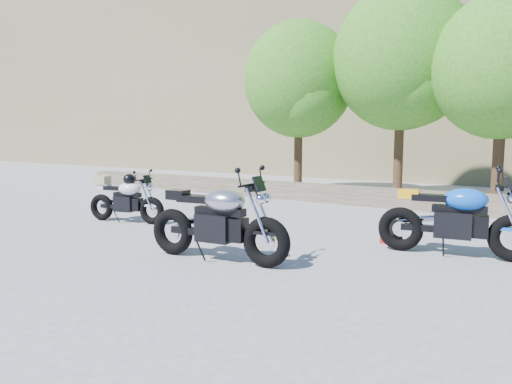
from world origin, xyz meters
TOP-DOWN VIEW (x-y plane):
  - ground at (0.00, 0.00)m, footprint 90.00×90.00m
  - stone_wall at (0.00, 5.50)m, footprint 22.00×0.55m
  - tree_decid_left at (-2.39, 7.14)m, footprint 3.67×3.67m
  - tree_decid_mid at (0.91, 7.54)m, footprint 4.08×4.08m
  - tree_decid_right at (3.71, 6.94)m, footprint 3.54×3.54m
  - silver_bike at (1.14, -1.25)m, footprint 2.33×0.74m
  - white_bike at (-2.56, 0.02)m, footprint 1.88×0.71m
  - blue_bike at (3.89, 1.07)m, footprint 2.29×0.72m
  - backpack at (2.80, 1.36)m, footprint 0.37×0.35m

SIDE VIEW (x-z plane):
  - ground at x=0.00m, z-range 0.00..0.00m
  - backpack at x=2.80m, z-range -0.01..0.41m
  - stone_wall at x=0.00m, z-range 0.00..0.50m
  - white_bike at x=-2.56m, z-range -0.01..1.04m
  - blue_bike at x=3.89m, z-range -0.02..1.14m
  - silver_bike at x=1.14m, z-range -0.02..1.15m
  - tree_decid_right at x=3.71m, z-range 0.79..6.20m
  - tree_decid_left at x=-2.39m, z-range 0.83..6.44m
  - tree_decid_mid at x=0.91m, z-range 0.92..7.16m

